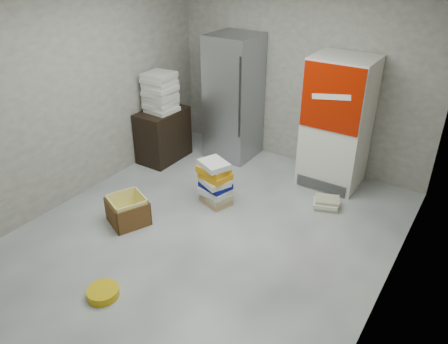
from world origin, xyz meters
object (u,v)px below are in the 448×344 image
coke_cooler (337,123)px  phonebook_stack_main (215,183)px  wood_shelf (163,135)px  cardboard_box (128,212)px  steel_fridge (234,98)px

coke_cooler → phonebook_stack_main: bearing=-127.4°
coke_cooler → wood_shelf: bearing=-163.7°
wood_shelf → phonebook_stack_main: (1.42, -0.66, -0.09)m
coke_cooler → phonebook_stack_main: 1.84m
wood_shelf → cardboard_box: (0.77, -1.60, -0.26)m
coke_cooler → cardboard_box: (-1.71, -2.33, -0.76)m
coke_cooler → phonebook_stack_main: coke_cooler is taller
steel_fridge → coke_cooler: 1.65m
steel_fridge → phonebook_stack_main: steel_fridge is taller
wood_shelf → steel_fridge: bearing=41.3°
phonebook_stack_main → cardboard_box: 1.16m
cardboard_box → coke_cooler: bearing=77.8°
steel_fridge → wood_shelf: size_ratio=2.37×
wood_shelf → cardboard_box: bearing=-64.4°
wood_shelf → phonebook_stack_main: size_ratio=1.29×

